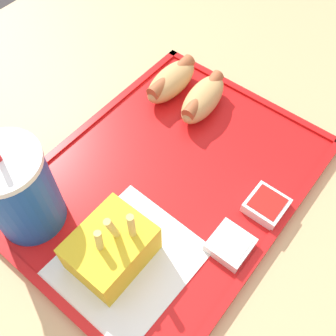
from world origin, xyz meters
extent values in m
plane|color=#383333|center=(0.00, 0.00, 0.00)|extent=(8.00, 8.00, 0.00)
cube|color=tan|center=(0.00, 0.00, 0.38)|extent=(1.41, 1.17, 0.77)
cube|color=red|center=(0.05, 0.04, 0.77)|extent=(0.45, 0.34, 0.01)
cube|color=red|center=(0.05, -0.13, 0.78)|extent=(0.45, 0.01, 0.00)
cube|color=red|center=(0.05, 0.20, 0.78)|extent=(0.45, 0.01, 0.00)
cube|color=red|center=(-0.17, 0.04, 0.78)|extent=(0.01, 0.34, 0.00)
cube|color=red|center=(0.27, 0.04, 0.78)|extent=(0.01, 0.34, 0.00)
cube|color=white|center=(-0.09, 0.00, 0.78)|extent=(0.18, 0.16, 0.00)
cylinder|color=#194CA5|center=(-0.12, 0.14, 0.84)|extent=(0.09, 0.09, 0.13)
cylinder|color=white|center=(-0.12, 0.14, 0.91)|extent=(0.09, 0.09, 0.01)
ellipsoid|color=tan|center=(0.19, 0.15, 0.80)|extent=(0.11, 0.05, 0.05)
cylinder|color=#9E512D|center=(0.19, 0.15, 0.81)|extent=(0.10, 0.02, 0.02)
ellipsoid|color=tan|center=(0.19, 0.08, 0.80)|extent=(0.12, 0.06, 0.05)
cylinder|color=#9E512D|center=(0.19, 0.08, 0.81)|extent=(0.11, 0.03, 0.02)
cube|color=gold|center=(-0.09, 0.02, 0.81)|extent=(0.10, 0.08, 0.06)
cylinder|color=#EACC60|center=(-0.10, 0.02, 0.84)|extent=(0.02, 0.02, 0.06)
cylinder|color=#EACC60|center=(-0.07, 0.00, 0.84)|extent=(0.01, 0.01, 0.07)
cylinder|color=#EACC60|center=(-0.08, 0.02, 0.84)|extent=(0.02, 0.02, 0.07)
cube|color=silver|center=(0.01, -0.09, 0.79)|extent=(0.05, 0.05, 0.02)
cube|color=white|center=(0.01, -0.09, 0.79)|extent=(0.04, 0.04, 0.00)
cube|color=silver|center=(0.09, -0.10, 0.79)|extent=(0.05, 0.05, 0.02)
cube|color=#B21914|center=(0.09, -0.10, 0.79)|extent=(0.04, 0.04, 0.00)
camera|label=1|loc=(-0.19, -0.16, 1.27)|focal=42.00mm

